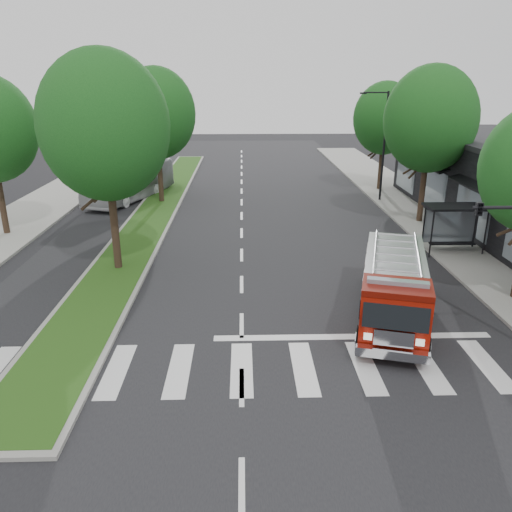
{
  "coord_description": "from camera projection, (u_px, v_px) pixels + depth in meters",
  "views": [
    {
      "loc": [
        0.08,
        -16.89,
        8.79
      ],
      "look_at": [
        0.62,
        2.77,
        1.8
      ],
      "focal_mm": 35.0,
      "sensor_mm": 36.0,
      "label": 1
    }
  ],
  "objects": [
    {
      "name": "city_bus",
      "position": [
        131.0,
        181.0,
        38.26
      ],
      "size": [
        5.45,
        10.22,
        2.78
      ],
      "primitive_type": "imported",
      "rotation": [
        0.0,
        0.0,
        -0.33
      ],
      "color": "#ADADB2",
      "rests_on": "ground"
    },
    {
      "name": "streetlight_right_far",
      "position": [
        382.0,
        142.0,
        36.46
      ],
      "size": [
        2.11,
        0.2,
        8.0
      ],
      "color": "black",
      "rests_on": "ground"
    },
    {
      "name": "sidewalk_right",
      "position": [
        459.0,
        240.0,
        28.57
      ],
      "size": [
        5.0,
        80.0,
        0.15
      ],
      "primitive_type": "cube",
      "color": "gray",
      "rests_on": "ground"
    },
    {
      "name": "median",
      "position": [
        158.0,
        208.0,
        35.62
      ],
      "size": [
        3.0,
        50.0,
        0.15
      ],
      "color": "gray",
      "rests_on": "ground"
    },
    {
      "name": "bus_shelter",
      "position": [
        455.0,
        216.0,
        26.13
      ],
      "size": [
        3.2,
        1.6,
        2.61
      ],
      "color": "black",
      "rests_on": "ground"
    },
    {
      "name": "tree_right_mid",
      "position": [
        430.0,
        119.0,
        30.16
      ],
      "size": [
        5.6,
        5.6,
        9.72
      ],
      "color": "black",
      "rests_on": "ground"
    },
    {
      "name": "tree_median_far",
      "position": [
        156.0,
        113.0,
        35.36
      ],
      "size": [
        5.6,
        5.6,
        9.72
      ],
      "color": "black",
      "rests_on": "ground"
    },
    {
      "name": "fire_engine",
      "position": [
        394.0,
        288.0,
        19.03
      ],
      "size": [
        4.27,
        8.0,
        2.66
      ],
      "rotation": [
        0.0,
        0.0,
        -0.28
      ],
      "color": "#5C0C05",
      "rests_on": "ground"
    },
    {
      "name": "tree_median_near",
      "position": [
        105.0,
        126.0,
        22.06
      ],
      "size": [
        5.8,
        5.8,
        10.16
      ],
      "color": "black",
      "rests_on": "ground"
    },
    {
      "name": "ground",
      "position": [
        242.0,
        325.0,
        18.85
      ],
      "size": [
        140.0,
        140.0,
        0.0
      ],
      "primitive_type": "plane",
      "color": "black",
      "rests_on": "ground"
    },
    {
      "name": "tree_right_far",
      "position": [
        385.0,
        118.0,
        39.8
      ],
      "size": [
        5.0,
        5.0,
        8.73
      ],
      "color": "black",
      "rests_on": "ground"
    }
  ]
}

